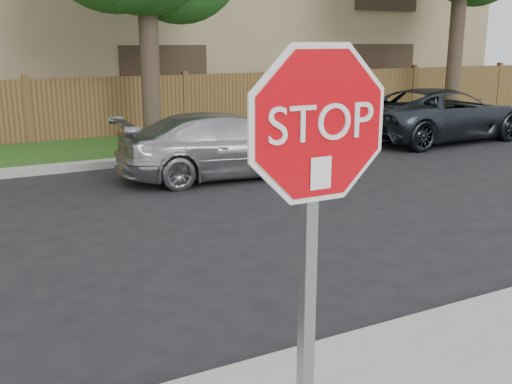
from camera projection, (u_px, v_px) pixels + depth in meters
ground at (247, 371)px, 4.68m from camera, size 90.00×90.00×0.00m
far_curb at (56, 168)px, 11.62m from camera, size 70.00×0.30×0.15m
grass_strip at (42, 155)px, 13.04m from camera, size 70.00×3.00×0.12m
fence at (28, 113)px, 14.22m from camera, size 70.00×0.12×1.60m
stop_sign at (315, 192)px, 2.77m from camera, size 1.01×0.13×2.55m
sedan_right at (228, 145)px, 11.18m from camera, size 4.24×1.99×1.20m
sedan_far_right at (442, 114)px, 15.17m from camera, size 4.82×2.35×1.32m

